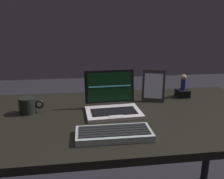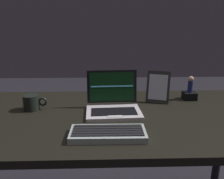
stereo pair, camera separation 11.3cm
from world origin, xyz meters
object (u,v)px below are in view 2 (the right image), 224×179
Objects in this scene: figurine_stand at (189,96)px; coffee_mug at (32,102)px; laptop_front at (113,104)px; photo_frame at (158,87)px; external_keyboard at (108,133)px; figurine at (191,84)px.

figurine_stand is 0.91m from coffee_mug.
laptop_front is 1.57× the size of photo_frame.
laptop_front is 0.31m from photo_frame.
laptop_front is 0.28m from external_keyboard.
laptop_front reaches higher than figurine_stand.
laptop_front is 0.43m from coffee_mug.
external_keyboard is at bearing -125.04° from photo_frame.
photo_frame is 1.85× the size of figurine.
figurine_stand is at bearing 9.33° from coffee_mug.
figurine is (0.47, 0.19, 0.06)m from laptop_front.
figurine reaches higher than coffee_mug.
laptop_front is at bearing -5.33° from coffee_mug.
coffee_mug reaches higher than external_keyboard.
figurine reaches higher than figurine_stand.
figurine reaches higher than external_keyboard.
external_keyboard is at bearing -137.07° from figurine_stand.
figurine is at bearing 14.04° from figurine_stand.
external_keyboard is 0.69m from figurine.
external_keyboard is 0.51m from coffee_mug.
figurine_stand reaches higher than external_keyboard.
external_keyboard is 2.46× the size of coffee_mug.
external_keyboard is (-0.03, -0.28, -0.03)m from laptop_front.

